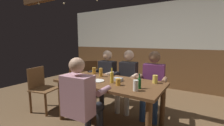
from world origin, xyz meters
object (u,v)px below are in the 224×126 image
Objects in this scene: chair_empty_near_right at (41,87)px; bottle_0 at (71,71)px; bottle_1 at (139,83)px; pint_glass_4 at (101,72)px; pint_glass_1 at (136,85)px; person_2 at (153,81)px; person_0 at (105,75)px; plate_1 at (73,80)px; bottle_3 at (75,72)px; person_3 at (82,98)px; plate_0 at (97,81)px; bottle_2 at (112,77)px; dining_table at (109,87)px; pint_glass_2 at (155,79)px; chair_empty_near_left at (91,76)px; pint_glass_0 at (94,71)px; person_1 at (127,77)px; pint_glass_3 at (118,82)px; condiment_caddy at (118,79)px.

chair_empty_near_right is 3.56× the size of bottle_0.
bottle_1 is 1.34× the size of pint_glass_4.
bottle_1 is 0.12m from pint_glass_1.
person_0 is at bearing -5.37° from person_2.
plate_1 is (-0.02, -0.93, 0.09)m from person_0.
bottle_1 is at bearing 0.09° from bottle_3.
person_3 is 0.57m from plate_0.
bottle_2 is at bearing 131.18° from person_0.
person_0 is at bearing 107.65° from person_3.
dining_table is 0.75m from pint_glass_2.
chair_empty_near_left is 2.15m from bottle_1.
plate_0 is 1.81× the size of pint_glass_0.
person_1 is at bearing 96.99° from bottle_2.
bottle_2 reaches higher than bottle_1.
bottle_0 reaches higher than pint_glass_2.
dining_table is 1.48m from chair_empty_near_right.
person_0 is 1.36m from bottle_1.
pint_glass_2 is at bearing 30.61° from bottle_2.
dining_table is at bearing 141.18° from bottle_2.
plate_0 is at bearing 86.14° from chair_empty_near_right.
plate_1 is at bearing -36.15° from bottle_0.
pint_glass_2 is at bearing 4.82° from pint_glass_4.
bottle_3 is (-1.24, -0.00, 0.03)m from bottle_1.
pint_glass_3 is at bearing -22.77° from bottle_2.
pint_glass_0 is (-0.59, -0.33, 0.14)m from person_1.
pint_glass_3 reaches higher than dining_table.
plate_1 is at bearing -151.83° from condiment_caddy.
chair_empty_near_right is 1.73m from pint_glass_3.
plate_1 is 1.37× the size of pint_glass_1.
person_1 reaches higher than bottle_3.
chair_empty_near_right is 2.23m from pint_glass_2.
condiment_caddy is 0.55m from pint_glass_1.
bottle_0 is at bearing 140.32° from person_3.
pint_glass_1 reaches higher than plate_0.
pint_glass_1 reaches higher than chair_empty_near_left.
person_1 is 1.75m from chair_empty_near_right.
chair_empty_near_right is 0.78m from bottle_0.
person_0 is 0.87m from condiment_caddy.
plate_0 is 1.06× the size of bottle_1.
pint_glass_3 is at bearing -60.78° from condiment_caddy.
pint_glass_1 is (1.80, -1.24, 0.35)m from chair_empty_near_left.
bottle_1 reaches higher than pint_glass_4.
person_1 is 1.01× the size of person_3.
person_0 is 0.37m from pint_glass_0.
bottle_3 is at bearing -101.34° from pint_glass_0.
pint_glass_3 is (-0.32, 0.10, -0.02)m from pint_glass_1.
plate_0 is at bearing -179.79° from bottle_1.
person_1 reaches higher than chair_empty_near_left.
pint_glass_2 is (2.13, 0.57, 0.33)m from chair_empty_near_right.
pint_glass_4 is at bearing 147.05° from bottle_2.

